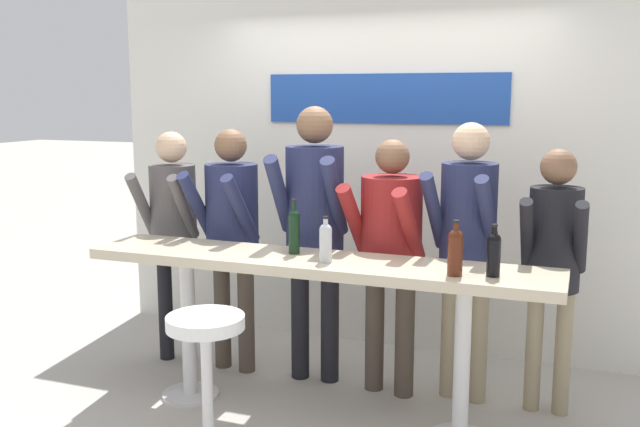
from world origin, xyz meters
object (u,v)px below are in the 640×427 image
object	(u,v)px
person_center_left	(314,214)
person_right	(554,251)
person_far_left	(173,220)
person_center_right	(467,230)
person_center	(390,240)
wine_bottle_1	(494,252)
person_left	(231,223)
tasting_table	(315,284)
wine_bottle_3	(455,250)
wine_bottle_2	(326,241)
wine_bottle_0	(294,229)
bar_stool	(207,363)

from	to	relation	value
person_center_left	person_right	world-z (taller)	person_center_left
person_far_left	person_center_right	world-z (taller)	person_center_right
person_center	wine_bottle_1	size ratio (longest dim) A/B	5.93
person_far_left	person_left	world-z (taller)	person_left
person_left	wine_bottle_1	bearing A→B (deg)	-11.44
person_far_left	person_center_right	xyz separation A→B (m)	(2.05, 0.06, 0.06)
tasting_table	wine_bottle_3	bearing A→B (deg)	-7.53
person_right	wine_bottle_2	bearing A→B (deg)	-151.74
person_center	wine_bottle_0	distance (m)	0.65
tasting_table	wine_bottle_0	distance (m)	0.35
person_far_left	person_center	size ratio (longest dim) A/B	1.01
person_center_right	person_center_left	bearing A→B (deg)	-170.00
person_left	person_center_left	xyz separation A→B (m)	(0.59, 0.03, 0.10)
wine_bottle_1	wine_bottle_2	world-z (taller)	wine_bottle_1
tasting_table	wine_bottle_2	world-z (taller)	wine_bottle_2
person_center	wine_bottle_0	bearing A→B (deg)	-127.96
bar_stool	person_right	distance (m)	2.09
person_center_right	person_left	bearing A→B (deg)	-169.87
wine_bottle_3	person_center_right	bearing A→B (deg)	93.94
person_center	bar_stool	bearing A→B (deg)	-111.55
tasting_table	person_center_left	size ratio (longest dim) A/B	1.51
person_left	wine_bottle_3	bearing A→B (deg)	-14.94
bar_stool	person_right	size ratio (longest dim) A/B	0.49
tasting_table	person_center_left	distance (m)	0.66
person_center	wine_bottle_3	size ratio (longest dim) A/B	5.58
person_far_left	wine_bottle_1	world-z (taller)	person_far_left
person_right	wine_bottle_1	world-z (taller)	person_right
person_center_right	wine_bottle_2	distance (m)	0.94
bar_stool	wine_bottle_3	size ratio (longest dim) A/B	2.65
person_center_right	wine_bottle_3	distance (m)	0.69
person_far_left	wine_bottle_2	xyz separation A→B (m)	(1.36, -0.58, 0.06)
tasting_table	person_center_left	xyz separation A→B (m)	(-0.21, 0.53, 0.31)
person_left	person_center_right	size ratio (longest dim) A/B	0.96
person_center_left	person_center_right	size ratio (longest dim) A/B	1.05
person_left	person_center	xyz separation A→B (m)	(1.12, -0.00, -0.03)
bar_stool	tasting_table	bearing A→B (deg)	59.47
person_center_right	wine_bottle_2	bearing A→B (deg)	-129.30
person_far_left	wine_bottle_3	xyz separation A→B (m)	(2.09, -0.62, 0.08)
wine_bottle_1	person_far_left	bearing A→B (deg)	165.97
person_left	person_center_left	size ratio (longest dim) A/B	0.92
wine_bottle_2	tasting_table	bearing A→B (deg)	142.87
person_center	wine_bottle_3	distance (m)	0.80
bar_stool	person_left	distance (m)	1.32
person_right	wine_bottle_2	size ratio (longest dim) A/B	6.11
tasting_table	wine_bottle_2	size ratio (longest dim) A/B	10.55
person_center_right	wine_bottle_1	distance (m)	0.67
person_far_left	wine_bottle_0	distance (m)	1.20
person_center_left	person_right	xyz separation A→B (m)	(1.50, 0.03, -0.14)
tasting_table	wine_bottle_2	bearing A→B (deg)	-37.13
tasting_table	person_center	size ratio (longest dim) A/B	1.69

